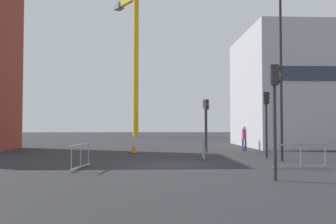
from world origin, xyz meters
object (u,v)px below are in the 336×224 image
streetlamp_tall (279,63)px  traffic_light_island (206,117)px  traffic_light_verge (266,113)px  traffic_light_median (275,103)px  construction_crane (138,40)px  traffic_light_crosswalk (205,116)px  pedestrian_walking (244,136)px  traffic_cone_on_verge (134,149)px

streetlamp_tall → traffic_light_island: streetlamp_tall is taller
traffic_light_verge → traffic_light_median: (-2.37, -8.20, 0.10)m
traffic_light_median → construction_crane: bearing=98.0°
construction_crane → traffic_light_crosswalk: (6.68, -29.37, -13.19)m
traffic_light_median → pedestrian_walking: 14.31m
streetlamp_tall → traffic_cone_on_verge: 10.97m
traffic_light_median → traffic_cone_on_verge: 13.48m
streetlamp_tall → traffic_light_median: streetlamp_tall is taller
streetlamp_tall → traffic_cone_on_verge: bearing=143.6°
traffic_light_island → traffic_light_median: (0.42, -12.59, 0.18)m
traffic_light_crosswalk → traffic_cone_on_verge: traffic_light_crosswalk is taller
traffic_light_median → pedestrian_walking: (2.58, 13.98, -1.61)m
construction_crane → streetlamp_tall: bearing=-77.3°
pedestrian_walking → traffic_cone_on_verge: pedestrian_walking is taller
construction_crane → traffic_light_island: size_ratio=6.42×
traffic_light_island → traffic_cone_on_verge: traffic_light_island is taller
traffic_light_median → traffic_light_verge: bearing=73.8°
traffic_light_crosswalk → traffic_light_verge: bearing=-75.6°
construction_crane → traffic_light_island: bearing=-79.7°
construction_crane → traffic_cone_on_verge: 37.53m
traffic_light_island → traffic_light_crosswalk: bearing=82.4°
traffic_light_verge → traffic_light_island: size_ratio=1.03×
construction_crane → traffic_light_crosswalk: 32.89m
traffic_light_crosswalk → pedestrian_walking: 4.09m
traffic_light_crosswalk → traffic_cone_on_verge: 7.70m
construction_crane → pedestrian_walking: (9.11, -32.24, -14.80)m
traffic_light_crosswalk → traffic_light_island: size_ratio=1.08×
traffic_light_crosswalk → traffic_light_verge: 8.93m
construction_crane → streetlamp_tall: 42.32m
traffic_light_crosswalk → traffic_cone_on_verge: bearing=-139.5°
traffic_light_crosswalk → traffic_light_median: 16.85m
traffic_light_crosswalk → traffic_light_verge: traffic_light_crosswalk is taller
streetlamp_tall → traffic_light_crosswalk: (-2.33, 10.58, -2.50)m
construction_crane → traffic_light_median: bearing=-82.0°
pedestrian_walking → streetlamp_tall: bearing=-90.8°
construction_crane → streetlamp_tall: size_ratio=2.63×
construction_crane → traffic_light_verge: 41.26m
traffic_light_median → traffic_light_crosswalk: bearing=89.5°
streetlamp_tall → traffic_light_island: (-2.90, 6.32, -2.68)m
traffic_light_verge → traffic_light_median: traffic_light_median is taller
construction_crane → traffic_light_island: 36.71m
pedestrian_walking → traffic_cone_on_verge: (-8.00, -1.88, -0.79)m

